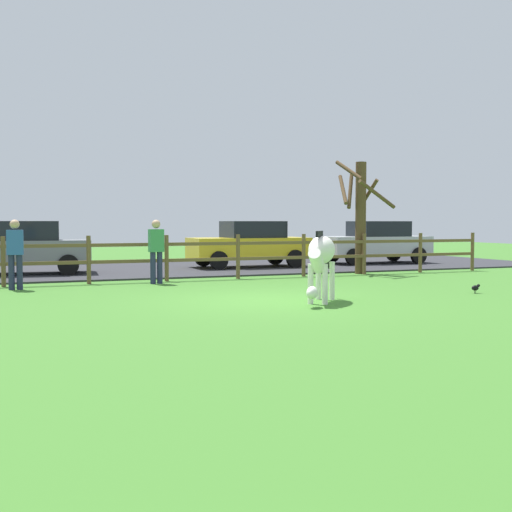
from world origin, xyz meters
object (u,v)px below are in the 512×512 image
at_px(parked_car_silver, 376,242).
at_px(visitor_right_of_tree, 15,251).
at_px(bare_tree, 360,212).
at_px(crow_on_grass, 476,288).
at_px(zebra, 321,255).
at_px(visitor_left_of_tree, 156,248).
at_px(parked_car_grey, 22,247).
at_px(parked_car_yellow, 250,244).

distance_m(parked_car_silver, visitor_right_of_tree, 13.65).
bearing_deg(parked_car_silver, bare_tree, -128.35).
distance_m(bare_tree, crow_on_grass, 6.06).
bearing_deg(crow_on_grass, zebra, -177.77).
height_order(zebra, visitor_right_of_tree, visitor_right_of_tree).
height_order(parked_car_silver, visitor_left_of_tree, visitor_left_of_tree).
distance_m(bare_tree, parked_car_grey, 10.15).
relative_size(bare_tree, zebra, 2.15).
xyz_separation_m(zebra, visitor_left_of_tree, (-2.07, 5.06, -0.02)).
bearing_deg(parked_car_yellow, visitor_right_of_tree, -149.50).
bearing_deg(parked_car_silver, crow_on_grass, -109.79).
height_order(bare_tree, visitor_left_of_tree, bare_tree).
xyz_separation_m(bare_tree, crow_on_grass, (-0.52, -5.78, -1.75)).
relative_size(parked_car_grey, parked_car_silver, 1.03).
distance_m(parked_car_silver, visitor_left_of_tree, 10.42).
distance_m(zebra, parked_car_grey, 10.40).
relative_size(zebra, parked_car_silver, 0.40).
relative_size(zebra, crow_on_grass, 7.49).
bearing_deg(bare_tree, crow_on_grass, -95.10).
bearing_deg(parked_car_yellow, visitor_left_of_tree, -134.91).
bearing_deg(parked_car_yellow, parked_car_grey, -177.56).
relative_size(crow_on_grass, visitor_left_of_tree, 0.13).
bearing_deg(parked_car_grey, visitor_right_of_tree, -94.59).
bearing_deg(zebra, bare_tree, 52.98).
distance_m(parked_car_yellow, parked_car_silver, 5.13).
bearing_deg(visitor_right_of_tree, zebra, -41.40).
bearing_deg(parked_car_yellow, bare_tree, -56.53).
bearing_deg(bare_tree, visitor_left_of_tree, -172.43).
distance_m(bare_tree, visitor_left_of_tree, 6.67).
relative_size(parked_car_silver, visitor_right_of_tree, 2.47).
distance_m(parked_car_grey, visitor_left_of_tree, 5.02).
bearing_deg(crow_on_grass, bare_tree, 84.90).
xyz_separation_m(crow_on_grass, visitor_left_of_tree, (-6.03, 4.91, 0.78)).
xyz_separation_m(parked_car_silver, visitor_right_of_tree, (-12.81, -4.72, 0.06)).
distance_m(zebra, parked_car_yellow, 9.61).
height_order(bare_tree, crow_on_grass, bare_tree).
height_order(zebra, parked_car_silver, parked_car_silver).
relative_size(crow_on_grass, visitor_right_of_tree, 0.13).
bearing_deg(parked_car_silver, parked_car_grey, -177.65).
bearing_deg(visitor_right_of_tree, parked_car_silver, 20.24).
height_order(bare_tree, parked_car_silver, bare_tree).
bearing_deg(parked_car_silver, visitor_right_of_tree, -159.76).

